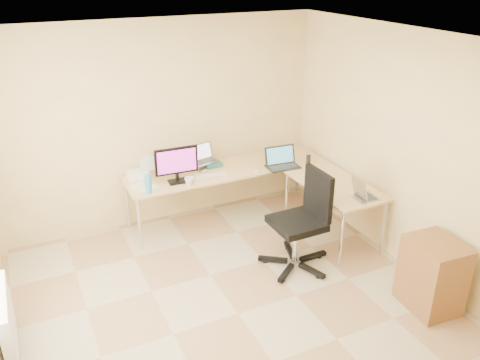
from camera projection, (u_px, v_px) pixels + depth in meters
name	position (u px, v px, depth m)	size (l,w,h in m)	color
floor	(238.00, 314.00, 4.85)	(4.50, 4.50, 0.00)	tan
ceiling	(237.00, 46.00, 3.77)	(4.50, 4.50, 0.00)	white
wall_back	(161.00, 125.00, 6.16)	(4.50, 4.50, 0.00)	#E9CB82
wall_right	(418.00, 158.00, 5.14)	(4.50, 4.50, 0.00)	#E9CB82
desk_main	(227.00, 193.00, 6.50)	(2.65, 0.70, 0.73)	tan
desk_return	(332.00, 210.00, 6.06)	(0.70, 1.30, 0.73)	tan
monitor	(177.00, 165.00, 5.86)	(0.52, 0.17, 0.45)	black
book_stack	(211.00, 163.00, 6.44)	(0.22, 0.29, 0.05)	#24615A
laptop_center	(204.00, 154.00, 6.35)	(0.35, 0.27, 0.23)	#9A99AB
laptop_black	(283.00, 158.00, 6.31)	(0.42, 0.31, 0.26)	black
keyboard	(211.00, 175.00, 6.12)	(0.39, 0.11, 0.02)	beige
mouse	(256.00, 171.00, 6.21)	(0.09, 0.06, 0.03)	white
mug	(189.00, 182.00, 5.84)	(0.11, 0.11, 0.11)	silver
cd_stack	(203.00, 171.00, 6.22)	(0.10, 0.10, 0.03)	#B2B4CA
water_bottle	(148.00, 184.00, 5.61)	(0.07, 0.07, 0.25)	teal
papers	(145.00, 187.00, 5.82)	(0.21, 0.30, 0.01)	beige
white_box	(138.00, 174.00, 6.05)	(0.25, 0.18, 0.09)	silver
desk_fan	(147.00, 166.00, 6.07)	(0.20, 0.20, 0.26)	silver
black_cup	(308.00, 159.00, 6.50)	(0.06, 0.06, 0.10)	black
laptop_return	(367.00, 190.00, 5.51)	(0.25, 0.32, 0.21)	#AEAEAE
office_chair	(296.00, 227.00, 5.42)	(0.68, 0.68, 1.14)	black
cabinet	(432.00, 276.00, 4.82)	(0.44, 0.55, 0.76)	#A75E23
radiator	(7.00, 321.00, 4.23)	(0.09, 0.80, 0.55)	white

